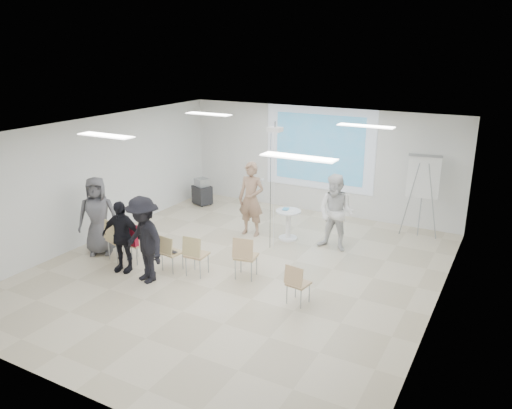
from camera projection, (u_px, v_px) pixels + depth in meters
The scene contains 30 objects.
floor at pixel (238, 272), 10.74m from camera, with size 8.00×9.00×0.10m, color beige.
ceiling at pixel (237, 128), 9.79m from camera, with size 8.00×9.00×0.10m, color white.
wall_back at pixel (320, 160), 14.07m from camera, with size 8.00×0.10×3.00m, color silver.
wall_left at pixel (94, 179), 12.11m from camera, with size 0.10×9.00×3.00m, color silver.
wall_right at pixel (444, 238), 8.42m from camera, with size 0.10×9.00×3.00m, color silver.
projection_halo at pixel (319, 149), 13.90m from camera, with size 3.20×0.01×2.30m, color silver.
projection_image at pixel (319, 149), 13.89m from camera, with size 2.60×0.01×1.90m, color teal.
pedestal_table at pixel (288, 223), 12.29m from camera, with size 0.74×0.74×0.77m.
player_left at pixel (251, 194), 12.41m from camera, with size 0.78×0.53×2.13m, color #A17C63.
player_right at pixel (336, 209), 11.50m from camera, with size 0.97×0.77×2.01m, color white.
controller_left at pixel (262, 180), 12.43m from camera, with size 0.04×0.13×0.04m, color silver.
controller_right at pixel (333, 191), 11.68m from camera, with size 0.04×0.12×0.04m, color white.
chair_far_left at pixel (116, 237), 11.02m from camera, with size 0.56×0.59×0.95m.
chair_left_mid at pixel (134, 241), 10.94m from camera, with size 0.44×0.46×0.86m.
chair_left_inner at pixel (170, 250), 10.52m from camera, with size 0.42×0.45×0.80m.
chair_center at pixel (195, 252), 10.29m from camera, with size 0.45×0.48×0.89m.
chair_right_inner at pixel (245, 254), 10.16m from camera, with size 0.51×0.54×0.93m.
chair_right_far at pixel (297, 281), 9.15m from camera, with size 0.43×0.45×0.80m.
red_jacket at pixel (128, 234), 10.75m from camera, with size 0.49×0.11×0.47m, color #AC152C.
laptop at pixel (173, 251), 10.60m from camera, with size 0.29×0.21×0.02m, color black.
audience_left at pixel (121, 231), 10.44m from camera, with size 1.03×0.62×1.78m, color black.
audience_mid at pixel (143, 234), 9.93m from camera, with size 1.32×0.72×2.04m, color black.
audience_outer at pixel (97, 211), 11.29m from camera, with size 0.99×0.65×2.03m, color #555459.
flipchart_easel at pixel (423, 177), 12.11m from camera, with size 0.91×0.69×2.10m.
av_cart at pixel (202, 192), 15.03m from camera, with size 0.66×0.60×0.80m.
ceiling_projector at pixel (275, 135), 11.10m from camera, with size 0.30×0.25×3.00m.
fluor_panel_nw at pixel (209, 114), 12.40m from camera, with size 1.20×0.30×0.02m, color white.
fluor_panel_ne at pixel (366, 126), 10.57m from camera, with size 1.20×0.30×0.02m, color white.
fluor_panel_sw at pixel (106, 136), 9.47m from camera, with size 1.20×0.30×0.02m, color white.
fluor_panel_se at pixel (299, 157), 7.65m from camera, with size 1.20×0.30×0.02m, color white.
Camera 1 is at (5.02, -8.40, 4.62)m, focal length 35.00 mm.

